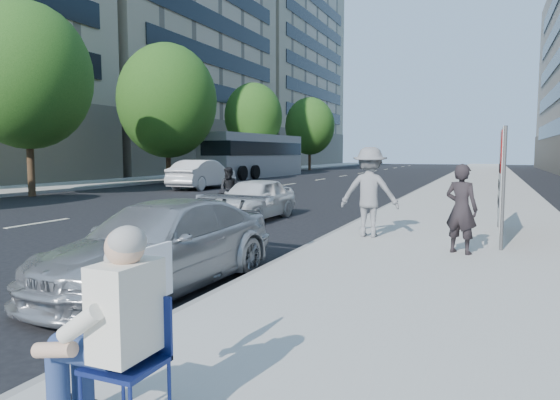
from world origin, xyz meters
The scene contains 18 objects.
ground centered at (0.00, 0.00, 0.00)m, with size 160.00×160.00×0.00m, color black.
near_sidewalk centered at (4.00, 20.00, 0.07)m, with size 5.00×120.00×0.15m, color #B0AEA4.
far_sidewalk centered at (-16.75, 20.00, 0.07)m, with size 4.50×120.00×0.15m, color #B0AEA4.
far_bldg_mid centered at (-30.00, 34.00, 17.00)m, with size 22.00×26.00×34.00m, color tan.
far_bldg_north centered at (-30.00, 62.00, 14.00)m, with size 22.00×28.00×28.00m, color tan.
tree_far_b centered at (-13.70, 8.00, 5.13)m, with size 5.40×5.40×8.24m.
tree_far_c centered at (-13.70, 18.00, 5.02)m, with size 6.00×6.00×8.47m.
tree_far_d centered at (-13.70, 30.00, 4.89)m, with size 4.80×4.80×7.65m.
tree_far_e centered at (-13.70, 44.00, 4.78)m, with size 5.40×5.40×7.89m.
seated_protester centered at (2.50, -5.34, 0.87)m, with size 0.83×1.12×1.31m.
jogger centered at (2.30, 2.48, 1.07)m, with size 1.19×0.69×1.85m, color slate.
pedestrian_woman centered at (4.14, 1.36, 0.92)m, with size 0.56×0.37×1.54m, color black.
protest_banner centered at (4.78, 3.44, 1.40)m, with size 0.08×3.06×2.20m.
parked_sedan centered at (0.40, -2.00, 0.60)m, with size 1.67×4.12×1.19m, color #9EA1A5.
white_sedan_near centered at (-1.53, 4.90, 0.59)m, with size 1.39×3.47×1.18m, color silver.
white_sedan_mid centered at (-9.35, 14.87, 0.76)m, with size 1.60×4.60×1.51m, color silver.
motorcycle centered at (-3.10, 6.42, 0.64)m, with size 0.72×2.05×1.42m.
bus centered at (-12.37, 27.47, 1.64)m, with size 3.35×12.20×3.30m.
Camera 1 is at (4.58, -7.65, 1.87)m, focal length 32.00 mm.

